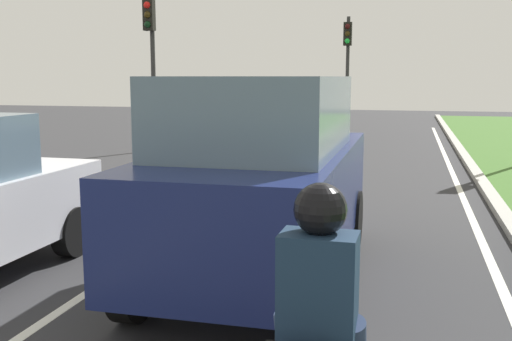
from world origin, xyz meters
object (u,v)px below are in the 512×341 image
rider_person (319,286)px  traffic_light_far_median (347,55)px  car_suv_ahead (262,177)px  traffic_light_overhead_left (151,45)px

rider_person → traffic_light_far_median: bearing=96.6°
car_suv_ahead → traffic_light_overhead_left: traffic_light_overhead_left is taller
car_suv_ahead → traffic_light_overhead_left: (-6.07, 10.68, 2.06)m
traffic_light_far_median → traffic_light_overhead_left: bearing=-125.6°
traffic_light_overhead_left → traffic_light_far_median: size_ratio=1.02×
car_suv_ahead → rider_person: 3.58m
traffic_light_far_median → rider_person: bearing=-84.5°
rider_person → traffic_light_overhead_left: (-7.21, 14.07, 2.03)m
traffic_light_overhead_left → traffic_light_far_median: traffic_light_overhead_left is taller
car_suv_ahead → traffic_light_far_median: (-0.90, 17.89, 1.97)m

